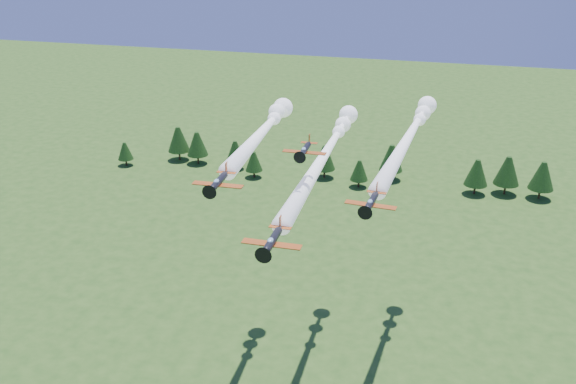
% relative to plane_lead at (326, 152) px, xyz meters
% --- Properties ---
extents(plane_lead, '(7.53, 61.06, 3.70)m').
position_rel_plane_lead_xyz_m(plane_lead, '(0.00, 0.00, 0.00)').
color(plane_lead, black).
rests_on(plane_lead, ground).
extents(plane_left, '(7.12, 43.21, 3.70)m').
position_rel_plane_lead_xyz_m(plane_left, '(-10.57, -1.03, 3.52)').
color(plane_left, black).
rests_on(plane_left, ground).
extents(plane_right, '(9.63, 55.38, 3.70)m').
position_rel_plane_lead_xyz_m(plane_right, '(13.31, 7.82, 1.80)').
color(plane_right, black).
rests_on(plane_right, ground).
extents(plane_slot, '(6.33, 6.91, 2.24)m').
position_rel_plane_lead_xyz_m(plane_slot, '(-0.09, -15.91, 5.80)').
color(plane_slot, black).
rests_on(plane_slot, ground).
extents(treeline, '(178.39, 17.96, 11.92)m').
position_rel_plane_lead_xyz_m(treeline, '(2.15, 86.62, -33.85)').
color(treeline, '#382314').
rests_on(treeline, ground).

